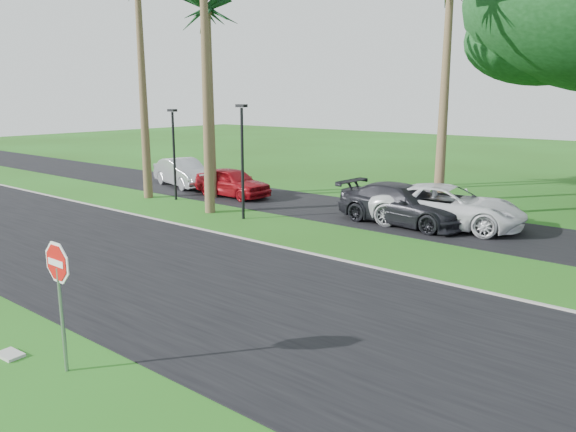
{
  "coord_description": "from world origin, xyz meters",
  "views": [
    {
      "loc": [
        9.76,
        -7.79,
        5.04
      ],
      "look_at": [
        0.34,
        3.69,
        1.8
      ],
      "focal_mm": 35.0,
      "sensor_mm": 36.0,
      "label": 1
    }
  ],
  "objects_px": {
    "car_dark": "(402,205)",
    "car_minivan": "(447,207)",
    "car_silver": "(184,173)",
    "stop_sign_near": "(59,280)",
    "car_red": "(232,182)"
  },
  "relations": [
    {
      "from": "car_dark",
      "to": "car_minivan",
      "type": "height_order",
      "value": "car_minivan"
    },
    {
      "from": "car_red",
      "to": "car_dark",
      "type": "relative_size",
      "value": 0.79
    },
    {
      "from": "stop_sign_near",
      "to": "car_minivan",
      "type": "relative_size",
      "value": 0.45
    },
    {
      "from": "car_silver",
      "to": "car_dark",
      "type": "xyz_separation_m",
      "value": [
        13.74,
        -0.54,
        0.01
      ]
    },
    {
      "from": "car_silver",
      "to": "car_red",
      "type": "distance_m",
      "value": 4.33
    },
    {
      "from": "car_dark",
      "to": "car_minivan",
      "type": "xyz_separation_m",
      "value": [
        1.57,
        0.63,
        0.03
      ]
    },
    {
      "from": "car_dark",
      "to": "car_minivan",
      "type": "distance_m",
      "value": 1.7
    },
    {
      "from": "car_silver",
      "to": "stop_sign_near",
      "type": "bearing_deg",
      "value": -121.59
    },
    {
      "from": "car_silver",
      "to": "car_minivan",
      "type": "xyz_separation_m",
      "value": [
        15.31,
        0.09,
        0.04
      ]
    },
    {
      "from": "car_minivan",
      "to": "stop_sign_near",
      "type": "bearing_deg",
      "value": 168.8
    },
    {
      "from": "stop_sign_near",
      "to": "car_silver",
      "type": "xyz_separation_m",
      "value": [
        -14.72,
        15.31,
        -1.01
      ]
    },
    {
      "from": "car_minivan",
      "to": "car_red",
      "type": "bearing_deg",
      "value": 84.11
    },
    {
      "from": "stop_sign_near",
      "to": "car_silver",
      "type": "distance_m",
      "value": 21.26
    },
    {
      "from": "stop_sign_near",
      "to": "car_red",
      "type": "xyz_separation_m",
      "value": [
        -10.42,
        14.81,
        -1.05
      ]
    },
    {
      "from": "stop_sign_near",
      "to": "car_red",
      "type": "distance_m",
      "value": 18.13
    }
  ]
}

